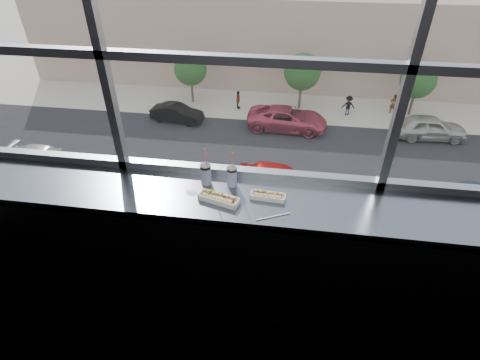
# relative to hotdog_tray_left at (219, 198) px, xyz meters

# --- Properties ---
(wall_back_lower) EXTENTS (6.00, 0.00, 6.00)m
(wall_back_lower) POSITION_rel_hotdog_tray_left_xyz_m (0.16, 0.35, -0.58)
(wall_back_lower) COLOR black
(wall_back_lower) RESTS_ON ground
(window_glass) EXTENTS (6.00, 0.00, 6.00)m
(window_glass) POSITION_rel_hotdog_tray_left_xyz_m (0.16, 0.37, 1.17)
(window_glass) COLOR silver
(window_glass) RESTS_ON ground
(window_mullions) EXTENTS (6.00, 0.08, 2.40)m
(window_mullions) POSITION_rel_hotdog_tray_left_xyz_m (0.16, 0.35, 1.17)
(window_mullions) COLOR gray
(window_mullions) RESTS_ON ground
(counter) EXTENTS (6.00, 0.55, 0.06)m
(counter) POSITION_rel_hotdog_tray_left_xyz_m (0.16, 0.07, -0.06)
(counter) COLOR slate
(counter) RESTS_ON ground
(counter_fascia) EXTENTS (6.00, 0.04, 1.04)m
(counter_fascia) POSITION_rel_hotdog_tray_left_xyz_m (0.16, -0.18, -0.58)
(counter_fascia) COLOR slate
(counter_fascia) RESTS_ON ground
(hotdog_tray_left) EXTENTS (0.31, 0.17, 0.07)m
(hotdog_tray_left) POSITION_rel_hotdog_tray_left_xyz_m (0.00, 0.00, 0.00)
(hotdog_tray_left) COLOR white
(hotdog_tray_left) RESTS_ON counter
(hotdog_tray_right) EXTENTS (0.26, 0.10, 0.06)m
(hotdog_tray_right) POSITION_rel_hotdog_tray_left_xyz_m (0.34, 0.08, -0.00)
(hotdog_tray_right) COLOR white
(hotdog_tray_right) RESTS_ON counter
(soda_cup_left) EXTENTS (0.09, 0.09, 0.31)m
(soda_cup_left) POSITION_rel_hotdog_tray_left_xyz_m (-0.14, 0.20, 0.06)
(soda_cup_left) COLOR white
(soda_cup_left) RESTS_ON counter
(soda_cup_right) EXTENTS (0.08, 0.08, 0.30)m
(soda_cup_right) POSITION_rel_hotdog_tray_left_xyz_m (0.06, 0.21, 0.06)
(soda_cup_right) COLOR white
(soda_cup_right) RESTS_ON counter
(loose_straw) EXTENTS (0.23, 0.11, 0.01)m
(loose_straw) POSITION_rel_hotdog_tray_left_xyz_m (0.39, -0.11, -0.02)
(loose_straw) COLOR white
(loose_straw) RESTS_ON counter
(wrapper) EXTENTS (0.09, 0.07, 0.02)m
(wrapper) POSITION_rel_hotdog_tray_left_xyz_m (-0.22, 0.07, -0.02)
(wrapper) COLOR silver
(wrapper) RESTS_ON counter
(plaza_ground) EXTENTS (120.00, 120.00, 0.00)m
(plaza_ground) POSITION_rel_hotdog_tray_left_xyz_m (0.16, 43.85, -12.13)
(plaza_ground) COLOR #B8B197
(plaza_ground) RESTS_ON ground
(plaza_near) EXTENTS (50.00, 14.00, 0.04)m
(plaza_near) POSITION_rel_hotdog_tray_left_xyz_m (0.16, 7.35, -12.11)
(plaza_near) COLOR #B8B197
(plaza_near) RESTS_ON plaza_ground
(street_asphalt) EXTENTS (80.00, 10.00, 0.06)m
(street_asphalt) POSITION_rel_hotdog_tray_left_xyz_m (0.16, 20.35, -12.10)
(street_asphalt) COLOR black
(street_asphalt) RESTS_ON plaza_ground
(far_sidewalk) EXTENTS (80.00, 6.00, 0.04)m
(far_sidewalk) POSITION_rel_hotdog_tray_left_xyz_m (0.16, 28.35, -12.11)
(far_sidewalk) COLOR #B8B197
(far_sidewalk) RESTS_ON plaza_ground
(far_building) EXTENTS (50.00, 14.00, 8.00)m
(far_building) POSITION_rel_hotdog_tray_left_xyz_m (0.16, 38.35, -8.13)
(far_building) COLOR tan
(far_building) RESTS_ON plaza_ground
(car_near_c) EXTENTS (3.34, 6.89, 2.23)m
(car_near_c) POSITION_rel_hotdog_tray_left_xyz_m (0.08, 16.35, -10.96)
(car_near_c) COLOR #BC0404
(car_near_c) RESTS_ON street_asphalt
(car_far_b) EXTENTS (3.17, 6.90, 2.25)m
(car_far_b) POSITION_rel_hotdog_tray_left_xyz_m (0.30, 24.35, -10.94)
(car_far_b) COLOR #B9304B
(car_far_b) RESTS_ON street_asphalt
(car_near_a) EXTENTS (2.95, 6.23, 2.02)m
(car_near_a) POSITION_rel_hotdog_tray_left_xyz_m (-14.93, 16.35, -11.06)
(car_near_a) COLOR #A6A6A6
(car_near_a) RESTS_ON street_asphalt
(car_far_a) EXTENTS (3.06, 5.82, 1.85)m
(car_far_a) POSITION_rel_hotdog_tray_left_xyz_m (-8.47, 24.35, -11.14)
(car_far_a) COLOR black
(car_far_a) RESTS_ON street_asphalt
(car_far_c) EXTENTS (3.31, 7.14, 2.33)m
(car_far_c) POSITION_rel_hotdog_tray_left_xyz_m (10.73, 24.35, -10.90)
(car_far_c) COLOR #AAAF9A
(car_far_c) RESTS_ON street_asphalt
(pedestrian_a) EXTENTS (0.62, 0.83, 1.86)m
(pedestrian_a) POSITION_rel_hotdog_tray_left_xyz_m (-4.00, 27.48, -11.16)
(pedestrian_a) COLOR #66605B
(pedestrian_a) RESTS_ON far_sidewalk
(pedestrian_d) EXTENTS (0.87, 0.65, 1.95)m
(pedestrian_d) POSITION_rel_hotdog_tray_left_xyz_m (8.93, 28.44, -11.11)
(pedestrian_d) COLOR #66605B
(pedestrian_d) RESTS_ON far_sidewalk
(pedestrian_c) EXTENTS (0.88, 0.66, 1.97)m
(pedestrian_c) POSITION_rel_hotdog_tray_left_xyz_m (5.18, 27.58, -11.10)
(pedestrian_c) COLOR #66605B
(pedestrian_c) RESTS_ON far_sidewalk
(tree_left) EXTENTS (2.81, 2.81, 4.38)m
(tree_left) POSITION_rel_hotdog_tray_left_xyz_m (-8.21, 28.35, -9.16)
(tree_left) COLOR #47382B
(tree_left) RESTS_ON far_sidewalk
(tree_center) EXTENTS (3.02, 3.02, 4.72)m
(tree_center) POSITION_rel_hotdog_tray_left_xyz_m (1.19, 28.35, -8.93)
(tree_center) COLOR #47382B
(tree_center) RESTS_ON far_sidewalk
(tree_right) EXTENTS (2.79, 2.79, 4.36)m
(tree_right) POSITION_rel_hotdog_tray_left_xyz_m (10.31, 28.35, -9.17)
(tree_right) COLOR #47382B
(tree_right) RESTS_ON far_sidewalk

